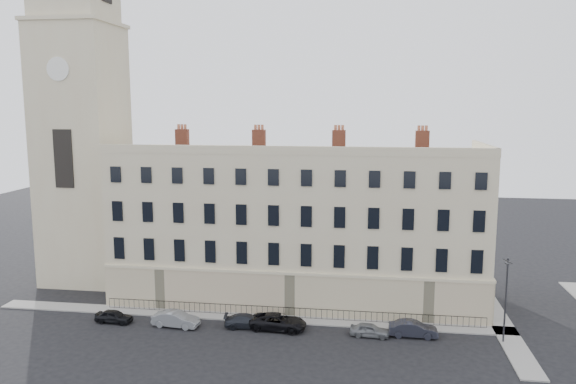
{
  "coord_description": "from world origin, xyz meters",
  "views": [
    {
      "loc": [
        1.03,
        -43.34,
        19.36
      ],
      "look_at": [
        -6.76,
        10.0,
        11.06
      ],
      "focal_mm": 35.0,
      "sensor_mm": 36.0,
      "label": 1
    }
  ],
  "objects_px": {
    "car_d": "(278,322)",
    "car_f": "(413,329)",
    "car_a": "(114,316)",
    "car_e": "(370,330)",
    "car_b": "(176,319)",
    "streetlamp": "(506,297)",
    "car_c": "(247,321)"
  },
  "relations": [
    {
      "from": "car_f",
      "to": "streetlamp",
      "type": "relative_size",
      "value": 0.57
    },
    {
      "from": "car_a",
      "to": "car_c",
      "type": "height_order",
      "value": "car_c"
    },
    {
      "from": "car_a",
      "to": "car_d",
      "type": "height_order",
      "value": "car_d"
    },
    {
      "from": "car_d",
      "to": "streetlamp",
      "type": "relative_size",
      "value": 0.69
    },
    {
      "from": "car_a",
      "to": "car_d",
      "type": "relative_size",
      "value": 0.68
    },
    {
      "from": "car_b",
      "to": "streetlamp",
      "type": "distance_m",
      "value": 28.08
    },
    {
      "from": "car_b",
      "to": "streetlamp",
      "type": "bearing_deg",
      "value": -83.56
    },
    {
      "from": "car_a",
      "to": "car_c",
      "type": "bearing_deg",
      "value": -83.46
    },
    {
      "from": "car_d",
      "to": "car_f",
      "type": "distance_m",
      "value": 11.56
    },
    {
      "from": "car_a",
      "to": "car_b",
      "type": "height_order",
      "value": "car_b"
    },
    {
      "from": "car_a",
      "to": "car_e",
      "type": "distance_m",
      "value": 22.85
    },
    {
      "from": "car_c",
      "to": "car_a",
      "type": "bearing_deg",
      "value": 85.48
    },
    {
      "from": "car_c",
      "to": "streetlamp",
      "type": "relative_size",
      "value": 0.56
    },
    {
      "from": "car_d",
      "to": "car_b",
      "type": "bearing_deg",
      "value": 97.71
    },
    {
      "from": "car_a",
      "to": "car_f",
      "type": "relative_size",
      "value": 0.83
    },
    {
      "from": "streetlamp",
      "to": "car_f",
      "type": "bearing_deg",
      "value": 160.89
    },
    {
      "from": "car_a",
      "to": "car_f",
      "type": "bearing_deg",
      "value": -84.89
    },
    {
      "from": "streetlamp",
      "to": "car_b",
      "type": "bearing_deg",
      "value": 164.42
    },
    {
      "from": "car_e",
      "to": "car_c",
      "type": "bearing_deg",
      "value": 91.61
    },
    {
      "from": "car_c",
      "to": "streetlamp",
      "type": "bearing_deg",
      "value": -98.1
    },
    {
      "from": "car_c",
      "to": "streetlamp",
      "type": "distance_m",
      "value": 21.86
    },
    {
      "from": "car_b",
      "to": "streetlamp",
      "type": "relative_size",
      "value": 0.58
    },
    {
      "from": "car_d",
      "to": "car_e",
      "type": "height_order",
      "value": "car_d"
    },
    {
      "from": "car_b",
      "to": "car_e",
      "type": "height_order",
      "value": "car_b"
    },
    {
      "from": "car_c",
      "to": "car_f",
      "type": "relative_size",
      "value": 0.99
    },
    {
      "from": "car_d",
      "to": "streetlamp",
      "type": "distance_m",
      "value": 19.1
    },
    {
      "from": "car_a",
      "to": "car_f",
      "type": "xyz_separation_m",
      "value": [
        26.47,
        0.71,
        0.1
      ]
    },
    {
      "from": "car_a",
      "to": "car_b",
      "type": "bearing_deg",
      "value": -87.43
    },
    {
      "from": "car_e",
      "to": "streetlamp",
      "type": "bearing_deg",
      "value": -85.17
    },
    {
      "from": "car_a",
      "to": "car_c",
      "type": "relative_size",
      "value": 0.84
    },
    {
      "from": "car_c",
      "to": "car_d",
      "type": "xyz_separation_m",
      "value": [
        2.78,
        -0.04,
        0.1
      ]
    },
    {
      "from": "car_b",
      "to": "car_f",
      "type": "bearing_deg",
      "value": -82.32
    }
  ]
}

